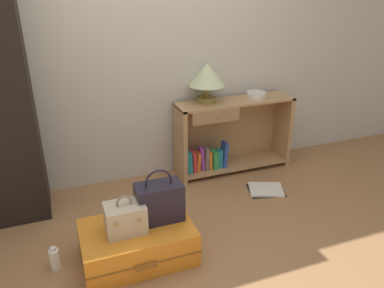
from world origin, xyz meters
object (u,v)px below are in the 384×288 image
at_px(train_case, 125,218).
at_px(bowl, 256,95).
at_px(table_lamp, 207,76).
at_px(bottle, 55,259).
at_px(bookshelf, 228,136).
at_px(open_book_on_floor, 266,190).
at_px(handbag, 159,202).
at_px(suitcase_large, 138,242).

bearing_deg(train_case, bowl, 33.50).
height_order(table_lamp, bottle, table_lamp).
height_order(table_lamp, bowl, table_lamp).
bearing_deg(bottle, bookshelf, 28.26).
height_order(table_lamp, open_book_on_floor, table_lamp).
bearing_deg(handbag, suitcase_large, -167.43).
xyz_separation_m(bottle, open_book_on_floor, (1.85, 0.39, -0.07)).
relative_size(suitcase_large, handbag, 1.97).
xyz_separation_m(bookshelf, suitcase_large, (-1.16, -1.00, -0.23)).
height_order(train_case, handbag, handbag).
bearing_deg(bottle, train_case, -11.50).
bearing_deg(table_lamp, handbag, -127.48).
xyz_separation_m(bookshelf, table_lamp, (-0.23, 0.02, 0.62)).
height_order(bowl, open_book_on_floor, bowl).
bearing_deg(handbag, open_book_on_floor, 21.09).
bearing_deg(bowl, handbag, -143.08).
relative_size(suitcase_large, bottle, 4.39).
relative_size(suitcase_large, open_book_on_floor, 2.05).
bearing_deg(suitcase_large, bookshelf, 40.83).
height_order(table_lamp, suitcase_large, table_lamp).
xyz_separation_m(train_case, handbag, (0.25, 0.05, 0.04)).
distance_m(suitcase_large, train_case, 0.24).
distance_m(bowl, handbag, 1.61).
relative_size(bookshelf, bowl, 6.08).
bearing_deg(table_lamp, open_book_on_floor, -55.26).
relative_size(bookshelf, bottle, 6.65).
relative_size(bookshelf, table_lamp, 3.16).
bearing_deg(table_lamp, bowl, -4.55).
bearing_deg(train_case, handbag, 11.88).
xyz_separation_m(bowl, open_book_on_floor, (-0.12, -0.50, -0.75)).
height_order(suitcase_large, train_case, train_case).
bearing_deg(table_lamp, bookshelf, -4.95).
distance_m(suitcase_large, bottle, 0.56).
distance_m(table_lamp, open_book_on_floor, 1.17).
distance_m(table_lamp, bottle, 1.96).
bearing_deg(train_case, bookshelf, 39.49).
relative_size(table_lamp, bowl, 1.92).
xyz_separation_m(suitcase_large, train_case, (-0.07, -0.01, 0.23)).
xyz_separation_m(bowl, train_case, (-1.50, -0.99, -0.40)).
xyz_separation_m(table_lamp, suitcase_large, (-0.93, -1.02, -0.85)).
bearing_deg(handbag, bowl, 36.92).
height_order(bowl, handbag, bowl).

